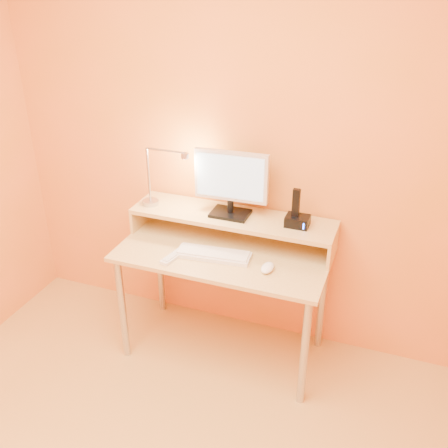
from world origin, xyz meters
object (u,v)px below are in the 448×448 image
at_px(lamp_base, 151,202).
at_px(phone_dock, 297,221).
at_px(monitor_panel, 231,176).
at_px(keyboard, 213,255).
at_px(mouse, 267,268).
at_px(remote_control, 174,256).

relative_size(lamp_base, phone_dock, 0.77).
relative_size(monitor_panel, keyboard, 1.02).
relative_size(mouse, remote_control, 0.58).
bearing_deg(monitor_panel, lamp_base, -177.82).
xyz_separation_m(monitor_panel, mouse, (0.30, -0.27, -0.38)).
xyz_separation_m(lamp_base, remote_control, (0.28, -0.28, -0.16)).
bearing_deg(monitor_panel, phone_dock, -3.83).
height_order(monitor_panel, lamp_base, monitor_panel).
distance_m(keyboard, remote_control, 0.22).
bearing_deg(phone_dock, lamp_base, -177.70).
relative_size(lamp_base, keyboard, 0.24).
xyz_separation_m(monitor_panel, phone_dock, (0.39, -0.01, -0.21)).
bearing_deg(keyboard, mouse, -11.67).
bearing_deg(mouse, keyboard, 176.56).
distance_m(lamp_base, phone_dock, 0.90).
xyz_separation_m(keyboard, remote_control, (-0.20, -0.09, -0.00)).
bearing_deg(phone_dock, monitor_panel, 178.93).
bearing_deg(mouse, monitor_panel, 141.40).
xyz_separation_m(phone_dock, remote_control, (-0.62, -0.31, -0.18)).
height_order(lamp_base, keyboard, lamp_base).
bearing_deg(keyboard, phone_dock, 23.05).
bearing_deg(monitor_panel, keyboard, -97.17).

